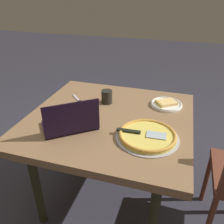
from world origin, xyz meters
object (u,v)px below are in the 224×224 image
dining_table (110,126)px  table_knife (80,101)px  drink_cup (107,97)px  laptop (70,123)px  pizza_plate (166,104)px  pizza_tray (147,135)px

dining_table → table_knife: table_knife is taller
table_knife → dining_table: bearing=62.0°
dining_table → drink_cup: 0.24m
laptop → table_knife: laptop is taller
laptop → pizza_plate: size_ratio=1.69×
dining_table → drink_cup: size_ratio=10.94×
laptop → pizza_plate: laptop is taller
laptop → drink_cup: size_ratio=3.91×
table_knife → drink_cup: drink_cup is taller
dining_table → drink_cup: drink_cup is taller
dining_table → pizza_plate: (-0.27, 0.35, 0.09)m
pizza_plate → pizza_tray: same height
laptop → pizza_plate: bearing=132.7°
table_knife → pizza_plate: bearing=100.8°
pizza_plate → dining_table: bearing=-52.0°
table_knife → laptop: bearing=15.9°
pizza_tray → drink_cup: (-0.37, -0.36, 0.03)m
dining_table → laptop: laptop is taller
dining_table → pizza_tray: size_ratio=2.94×
dining_table → table_knife: size_ratio=6.51×
laptop → pizza_tray: size_ratio=1.05×
pizza_plate → pizza_tray: size_ratio=0.62×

